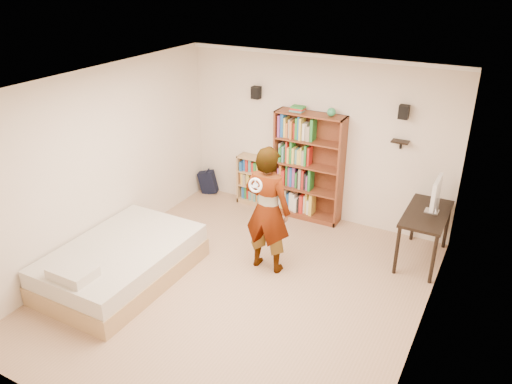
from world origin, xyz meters
TOP-DOWN VIEW (x-y plane):
  - ground at (0.00, 0.00)m, footprint 4.50×5.00m
  - room_shell at (0.00, 0.00)m, footprint 4.52×5.02m
  - crown_molding at (0.00, 0.00)m, footprint 4.50×5.00m
  - speaker_left at (-1.05, 2.40)m, footprint 0.14×0.12m
  - speaker_right at (1.35, 2.40)m, footprint 0.14×0.12m
  - wall_shelf at (1.35, 2.41)m, footprint 0.25×0.16m
  - tall_bookshelf at (-0.04, 2.33)m, footprint 1.14×0.33m
  - low_bookshelf at (-1.01, 2.37)m, footprint 0.71×0.26m
  - computer_desk at (1.95, 1.88)m, footprint 0.57×1.13m
  - imac at (2.00, 1.93)m, footprint 0.15×0.51m
  - daybed at (-1.53, -0.53)m, footprint 1.39×2.14m
  - person at (0.07, 0.65)m, footprint 0.66×0.44m
  - wii_wheel at (0.07, 0.31)m, footprint 0.19×0.07m
  - navy_bag at (-2.04, 2.35)m, footprint 0.37×0.29m

SIDE VIEW (x-z plane):
  - ground at x=0.00m, z-range -0.01..0.01m
  - navy_bag at x=-2.04m, z-range 0.00..0.44m
  - daybed at x=-1.53m, z-range 0.00..0.63m
  - computer_desk at x=1.95m, z-range 0.00..0.77m
  - low_bookshelf at x=-1.01m, z-range 0.00..0.88m
  - tall_bookshelf at x=-0.04m, z-range 0.00..1.80m
  - person at x=0.07m, z-range 0.00..1.82m
  - imac at x=2.00m, z-range 0.77..1.28m
  - wii_wheel at x=0.07m, z-range 1.31..1.51m
  - wall_shelf at x=1.35m, z-range 1.54..1.56m
  - room_shell at x=0.00m, z-range 0.41..3.12m
  - speaker_left at x=-1.05m, z-range 1.90..2.10m
  - speaker_right at x=1.35m, z-range 1.90..2.10m
  - crown_molding at x=0.00m, z-range 2.64..2.70m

